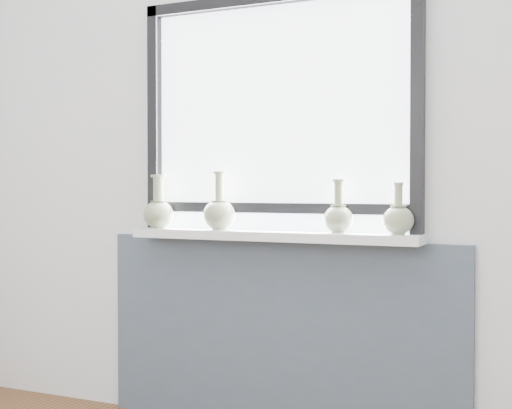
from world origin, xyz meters
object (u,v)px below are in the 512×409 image
at_px(vase_b, 219,212).
at_px(vase_c, 338,216).
at_px(vase_d, 398,218).
at_px(vase_a, 158,211).
at_px(windowsill, 271,236).

xyz_separation_m(vase_b, vase_c, (0.56, 0.01, -0.01)).
xyz_separation_m(vase_c, vase_d, (0.25, -0.00, -0.00)).
distance_m(vase_a, vase_b, 0.31).
distance_m(windowsill, vase_d, 0.57).
bearing_deg(vase_a, vase_b, 2.66).
relative_size(vase_c, vase_d, 1.07).
relative_size(vase_a, vase_b, 0.95).
height_order(windowsill, vase_d, vase_d).
relative_size(windowsill, vase_d, 6.25).
bearing_deg(windowsill, vase_c, 0.13).
relative_size(vase_a, vase_c, 1.11).
relative_size(vase_b, vase_d, 1.24).
bearing_deg(vase_c, windowsill, -179.87).
xyz_separation_m(windowsill, vase_a, (-0.56, -0.03, 0.10)).
height_order(windowsill, vase_c, vase_c).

